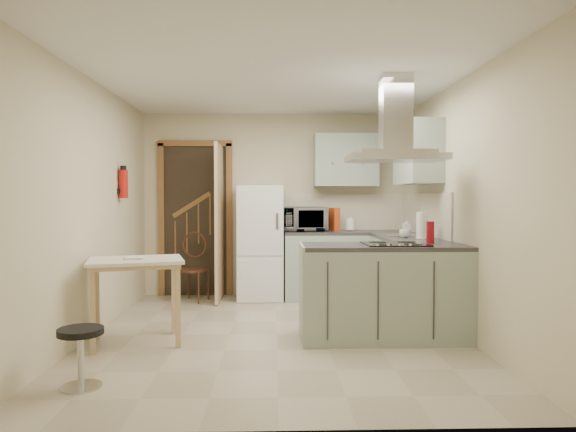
{
  "coord_description": "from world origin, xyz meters",
  "views": [
    {
      "loc": [
        -0.03,
        -5.01,
        1.34
      ],
      "look_at": [
        0.13,
        0.45,
        1.15
      ],
      "focal_mm": 32.0,
      "sensor_mm": 36.0,
      "label": 1
    }
  ],
  "objects_px": {
    "peninsula": "(384,292)",
    "stool": "(81,357)",
    "extractor_hood": "(395,158)",
    "bentwood_chair": "(193,270)",
    "fridge": "(261,243)",
    "microwave": "(303,219)",
    "drop_leaf_table": "(136,301)"
  },
  "relations": [
    {
      "from": "fridge",
      "to": "drop_leaf_table",
      "type": "distance_m",
      "value": 2.37
    },
    {
      "from": "extractor_hood",
      "to": "bentwood_chair",
      "type": "height_order",
      "value": "extractor_hood"
    },
    {
      "from": "peninsula",
      "to": "bentwood_chair",
      "type": "distance_m",
      "value": 2.78
    },
    {
      "from": "fridge",
      "to": "extractor_hood",
      "type": "distance_m",
      "value": 2.57
    },
    {
      "from": "peninsula",
      "to": "stool",
      "type": "bearing_deg",
      "value": -153.67
    },
    {
      "from": "fridge",
      "to": "peninsula",
      "type": "relative_size",
      "value": 0.97
    },
    {
      "from": "fridge",
      "to": "bentwood_chair",
      "type": "height_order",
      "value": "fridge"
    },
    {
      "from": "extractor_hood",
      "to": "drop_leaf_table",
      "type": "distance_m",
      "value": 2.76
    },
    {
      "from": "peninsula",
      "to": "drop_leaf_table",
      "type": "distance_m",
      "value": 2.32
    },
    {
      "from": "stool",
      "to": "microwave",
      "type": "bearing_deg",
      "value": 60.96
    },
    {
      "from": "peninsula",
      "to": "bentwood_chair",
      "type": "height_order",
      "value": "peninsula"
    },
    {
      "from": "extractor_hood",
      "to": "microwave",
      "type": "relative_size",
      "value": 1.54
    },
    {
      "from": "peninsula",
      "to": "stool",
      "type": "xyz_separation_m",
      "value": [
        -2.42,
        -1.2,
        -0.24
      ]
    },
    {
      "from": "fridge",
      "to": "microwave",
      "type": "bearing_deg",
      "value": 0.22
    },
    {
      "from": "bentwood_chair",
      "to": "stool",
      "type": "bearing_deg",
      "value": -78.24
    },
    {
      "from": "microwave",
      "to": "stool",
      "type": "bearing_deg",
      "value": -127.71
    },
    {
      "from": "drop_leaf_table",
      "to": "bentwood_chair",
      "type": "xyz_separation_m",
      "value": [
        0.23,
        1.92,
        0.02
      ]
    },
    {
      "from": "microwave",
      "to": "fridge",
      "type": "bearing_deg",
      "value": 171.55
    },
    {
      "from": "peninsula",
      "to": "bentwood_chair",
      "type": "relative_size",
      "value": 1.9
    },
    {
      "from": "bentwood_chair",
      "to": "stool",
      "type": "height_order",
      "value": "bentwood_chair"
    },
    {
      "from": "extractor_hood",
      "to": "bentwood_chair",
      "type": "distance_m",
      "value": 3.14
    },
    {
      "from": "drop_leaf_table",
      "to": "microwave",
      "type": "xyz_separation_m",
      "value": [
        1.67,
        2.08,
        0.67
      ]
    },
    {
      "from": "fridge",
      "to": "bentwood_chair",
      "type": "distance_m",
      "value": 0.95
    },
    {
      "from": "peninsula",
      "to": "drop_leaf_table",
      "type": "xyz_separation_m",
      "value": [
        -2.32,
        -0.09,
        -0.06
      ]
    },
    {
      "from": "drop_leaf_table",
      "to": "stool",
      "type": "xyz_separation_m",
      "value": [
        -0.1,
        -1.1,
        -0.18
      ]
    },
    {
      "from": "bentwood_chair",
      "to": "stool",
      "type": "distance_m",
      "value": 3.05
    },
    {
      "from": "peninsula",
      "to": "stool",
      "type": "height_order",
      "value": "peninsula"
    },
    {
      "from": "fridge",
      "to": "microwave",
      "type": "xyz_separation_m",
      "value": [
        0.57,
        0.0,
        0.31
      ]
    },
    {
      "from": "stool",
      "to": "peninsula",
      "type": "bearing_deg",
      "value": 26.33
    },
    {
      "from": "peninsula",
      "to": "stool",
      "type": "distance_m",
      "value": 2.71
    },
    {
      "from": "extractor_hood",
      "to": "microwave",
      "type": "distance_m",
      "value": 2.22
    },
    {
      "from": "extractor_hood",
      "to": "bentwood_chair",
      "type": "xyz_separation_m",
      "value": [
        -2.19,
        1.83,
        -1.31
      ]
    }
  ]
}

